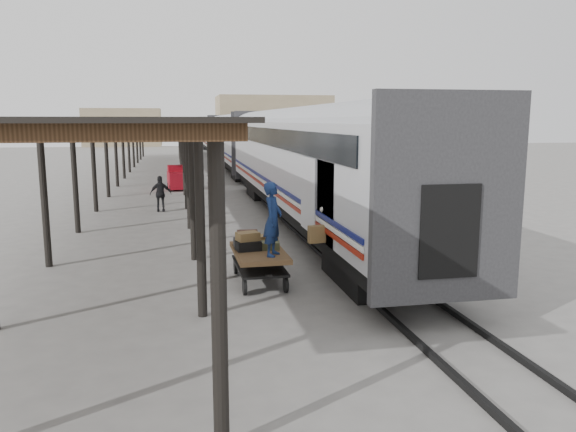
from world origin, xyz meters
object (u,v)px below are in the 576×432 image
(porter, at_px, (273,219))
(pedestrian, at_px, (161,194))
(baggage_cart, at_px, (259,258))
(luggage_tug, at_px, (177,179))

(porter, height_order, pedestrian, porter)
(baggage_cart, relative_size, pedestrian, 1.47)
(luggage_tug, bearing_deg, baggage_cart, -90.86)
(baggage_cart, bearing_deg, pedestrian, 102.17)
(porter, relative_size, pedestrian, 1.10)
(porter, distance_m, pedestrian, 13.14)
(luggage_tug, xyz_separation_m, porter, (2.23, -20.86, 1.09))
(baggage_cart, xyz_separation_m, porter, (0.25, -0.65, 1.11))
(baggage_cart, distance_m, luggage_tug, 20.31)
(baggage_cart, distance_m, pedestrian, 12.42)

